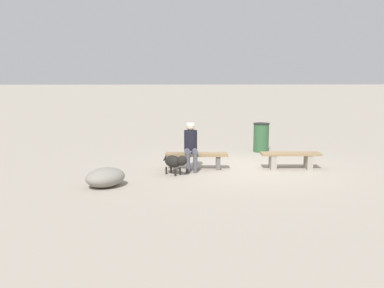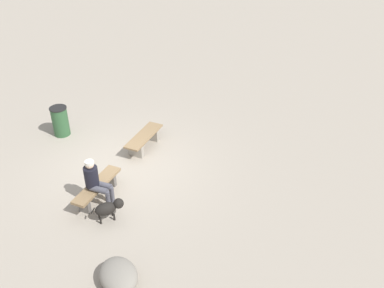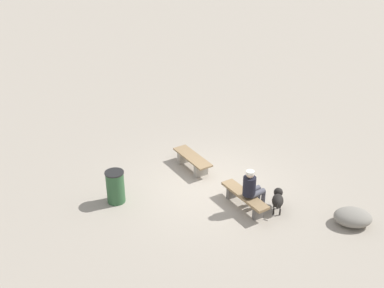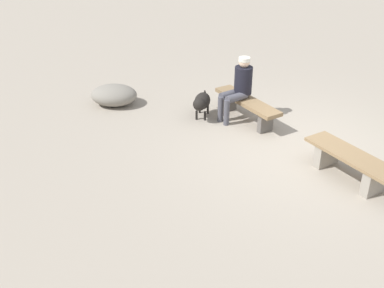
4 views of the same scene
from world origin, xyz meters
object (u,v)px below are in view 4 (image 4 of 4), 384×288
(seated_person, at_px, (239,85))
(dog, at_px, (202,102))
(bench_right, at_px, (247,105))
(boulder, at_px, (114,95))
(bench_left, at_px, (350,162))

(seated_person, xyz_separation_m, dog, (0.40, 0.57, -0.36))
(bench_right, bearing_deg, boulder, 42.47)
(bench_right, relative_size, boulder, 1.71)
(seated_person, bearing_deg, boulder, 40.17)
(bench_right, relative_size, seated_person, 1.33)
(bench_left, bearing_deg, bench_right, 1.51)
(bench_left, distance_m, bench_right, 2.47)
(seated_person, relative_size, dog, 1.96)
(seated_person, bearing_deg, bench_right, -150.37)
(bench_right, height_order, dog, dog)
(bench_left, xyz_separation_m, boulder, (4.56, 1.78, -0.07))
(dog, relative_size, boulder, 0.66)
(bench_right, bearing_deg, seated_person, 32.61)
(bench_right, bearing_deg, dog, 51.79)
(bench_left, bearing_deg, dog, 13.95)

